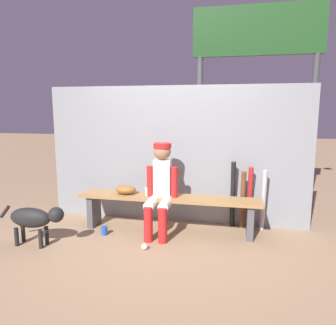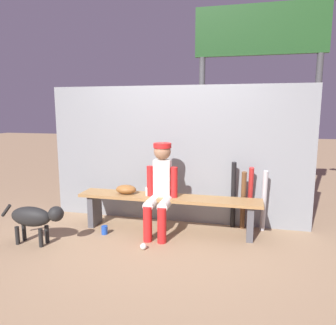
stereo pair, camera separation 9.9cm
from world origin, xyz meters
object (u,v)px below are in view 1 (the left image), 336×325
baseball_glove (126,190)px  bat_wood_dark (243,200)px  cup_on_ground (104,231)px  dog (35,218)px  bat_aluminum_red (249,197)px  bat_aluminum_silver (263,201)px  scoreboard (261,56)px  cup_on_bench (148,191)px  dugout_bench (168,204)px  bat_aluminum_black (233,195)px  baseball (144,247)px  player_seated (160,185)px

baseball_glove → bat_wood_dark: bat_wood_dark is taller
cup_on_ground → dog: dog is taller
bat_aluminum_red → bat_aluminum_silver: 0.18m
baseball_glove → scoreboard: (1.77, 1.59, 1.92)m
cup_on_bench → bat_wood_dark: bearing=12.5°
cup_on_ground → cup_on_bench: bearing=29.1°
cup_on_ground → dugout_bench: bearing=20.9°
dugout_bench → bat_aluminum_red: 1.10m
dugout_bench → scoreboard: scoreboard is taller
bat_aluminum_black → bat_wood_dark: (0.13, -0.06, -0.05)m
bat_aluminum_red → scoreboard: size_ratio=0.25×
baseball → bat_aluminum_silver: bearing=33.3°
dog → baseball_glove: bearing=42.0°
dugout_bench → baseball: (-0.14, -0.62, -0.33)m
bat_aluminum_black → scoreboard: (0.36, 1.27, 2.00)m
cup_on_bench → dog: 1.42m
dugout_bench → baseball_glove: baseball_glove is taller
bat_aluminum_black → bat_aluminum_red: bat_aluminum_black is taller
cup_on_ground → baseball: bearing=-27.1°
scoreboard → baseball_glove: bearing=-138.1°
bat_aluminum_black → cup_on_bench: bat_aluminum_black is taller
bat_wood_dark → bat_aluminum_silver: size_ratio=0.99×
player_seated → cup_on_ground: 0.94m
scoreboard → bat_wood_dark: bearing=-99.7°
bat_aluminum_red → dog: 2.73m
baseball → dog: 1.34m
cup_on_ground → cup_on_bench: size_ratio=1.00×
cup_on_bench → scoreboard: scoreboard is taller
bat_aluminum_black → bat_wood_dark: 0.15m
bat_aluminum_black → bat_aluminum_silver: bearing=-5.7°
bat_aluminum_red → baseball: 1.58m
dugout_bench → player_seated: bearing=-123.1°
player_seated → bat_aluminum_red: 1.23m
bat_aluminum_black → cup_on_bench: bearing=-163.1°
baseball_glove → bat_aluminum_silver: 1.83m
bat_aluminum_black → scoreboard: scoreboard is taller
dugout_bench → player_seated: 0.31m
dugout_bench → baseball_glove: size_ratio=8.60×
dog → bat_aluminum_black: bearing=25.8°
bat_aluminum_silver → baseball: size_ratio=11.23×
bat_wood_dark → cup_on_bench: bat_wood_dark is taller
dugout_bench → bat_aluminum_black: 0.89m
baseball_glove → bat_wood_dark: 1.57m
dugout_bench → bat_aluminum_silver: 1.26m
bat_wood_dark → bat_aluminum_black: bearing=155.1°
dugout_bench → cup_on_bench: bearing=-177.6°
dugout_bench → dog: 1.64m
bat_aluminum_black → dog: 2.52m
bat_aluminum_black → cup_on_ground: (-1.61, -0.62, -0.41)m
bat_wood_dark → dog: 2.62m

